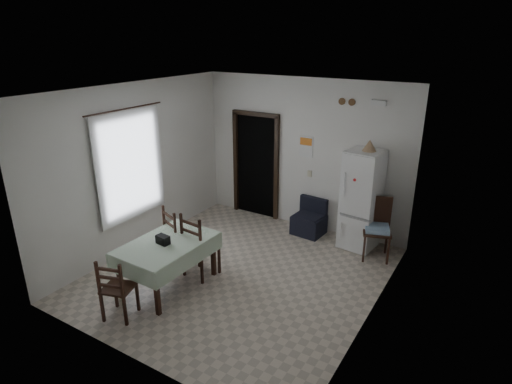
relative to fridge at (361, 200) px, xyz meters
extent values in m
plane|color=#BBAC99|center=(-1.29, -1.93, -0.89)|extent=(4.50, 4.50, 0.00)
cube|color=black|center=(-2.34, 0.53, 0.16)|extent=(0.90, 0.45, 2.10)
cube|color=black|center=(-2.83, 0.29, 0.16)|extent=(0.08, 0.10, 2.18)
cube|color=black|center=(-1.85, 0.29, 0.16)|extent=(0.08, 0.10, 2.18)
cube|color=black|center=(-2.34, 0.29, 1.25)|extent=(1.06, 0.10, 0.08)
cube|color=silver|center=(-3.44, -2.13, 0.66)|extent=(0.10, 1.20, 1.60)
cube|color=silver|center=(-3.33, -2.13, 0.66)|extent=(0.02, 1.45, 1.85)
cylinder|color=black|center=(-3.32, -2.13, 1.61)|extent=(0.02, 1.60, 0.02)
cube|color=white|center=(-1.24, 0.31, 0.73)|extent=(0.28, 0.02, 0.40)
cube|color=orange|center=(-1.24, 0.30, 0.83)|extent=(0.24, 0.01, 0.14)
cube|color=beige|center=(-1.14, 0.31, 0.21)|extent=(0.08, 0.02, 0.12)
cylinder|color=brown|center=(-0.59, 0.30, 1.63)|extent=(0.12, 0.03, 0.12)
cylinder|color=brown|center=(-0.41, 0.30, 1.63)|extent=(0.12, 0.03, 0.12)
cube|color=white|center=(0.06, 0.28, 1.66)|extent=(0.25, 0.07, 0.09)
cone|color=tan|center=(0.05, 0.01, 0.99)|extent=(0.24, 0.24, 0.19)
cube|color=black|center=(-2.04, -2.83, -0.09)|extent=(0.21, 0.14, 0.13)
camera|label=1|loc=(2.04, -6.90, 2.76)|focal=30.00mm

